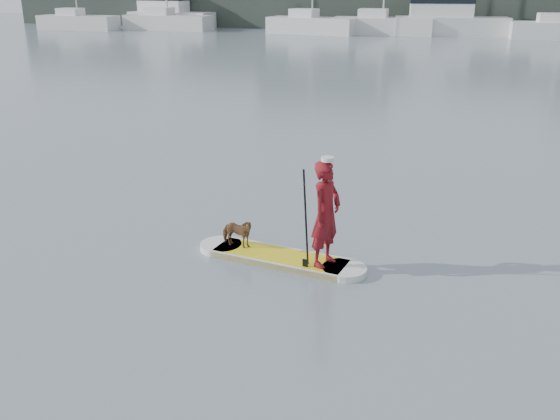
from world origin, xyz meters
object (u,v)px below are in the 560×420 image
(paddler, at_px, (326,214))
(sailboat_e, at_px, (560,29))
(sailboat_d, at_px, (382,24))
(paddleboard, at_px, (280,258))
(dog, at_px, (237,233))
(motor_yacht_b, at_px, (168,11))
(sailboat_c, at_px, (311,24))
(sailboat_a, at_px, (78,21))
(motor_yacht_a, at_px, (447,16))
(sailboat_b, at_px, (167,21))

(paddler, bearing_deg, sailboat_e, 8.25)
(sailboat_d, bearing_deg, sailboat_e, -2.58)
(paddleboard, distance_m, dog, 0.96)
(paddleboard, distance_m, paddler, 1.33)
(dog, height_order, motor_yacht_b, motor_yacht_b)
(motor_yacht_b, bearing_deg, paddleboard, -58.37)
(sailboat_c, bearing_deg, sailboat_a, -166.49)
(paddleboard, xyz_separation_m, motor_yacht_b, (-28.10, 52.53, 1.60))
(sailboat_d, height_order, motor_yacht_a, sailboat_d)
(sailboat_c, bearing_deg, paddler, -66.37)
(paddler, height_order, sailboat_a, sailboat_a)
(dog, xyz_separation_m, sailboat_a, (-34.79, 47.20, 0.43))
(sailboat_e, bearing_deg, sailboat_a, 178.92)
(sailboat_a, height_order, sailboat_b, sailboat_b)
(sailboat_b, height_order, motor_yacht_a, sailboat_b)
(motor_yacht_a, xyz_separation_m, motor_yacht_b, (-28.64, 1.67, -0.03))
(paddler, bearing_deg, sailboat_a, 56.32)
(dog, xyz_separation_m, sailboat_b, (-25.87, 49.43, 0.52))
(paddler, bearing_deg, motor_yacht_a, 19.08)
(dog, bearing_deg, motor_yacht_a, 5.27)
(sailboat_b, bearing_deg, paddleboard, -59.22)
(paddler, height_order, sailboat_e, sailboat_e)
(sailboat_c, bearing_deg, sailboat_d, 18.94)
(paddler, relative_size, sailboat_b, 0.14)
(dog, height_order, sailboat_b, sailboat_b)
(paddleboard, xyz_separation_m, paddler, (0.87, -0.12, 1.01))
(paddleboard, bearing_deg, sailboat_d, 104.11)
(sailboat_d, bearing_deg, paddler, -83.46)
(motor_yacht_b, bearing_deg, sailboat_c, -8.38)
(sailboat_e, bearing_deg, sailboat_b, 176.12)
(sailboat_a, relative_size, sailboat_d, 0.88)
(sailboat_a, height_order, sailboat_e, sailboat_e)
(dog, bearing_deg, paddleboard, -91.29)
(sailboat_c, bearing_deg, paddleboard, -67.29)
(sailboat_a, xyz_separation_m, sailboat_e, (45.73, 2.23, 0.02))
(dog, distance_m, sailboat_e, 50.63)
(sailboat_b, height_order, sailboat_e, sailboat_b)
(paddler, relative_size, motor_yacht_a, 0.18)
(paddler, xyz_separation_m, motor_yacht_b, (-28.96, 52.65, 0.60))
(paddler, xyz_separation_m, sailboat_d, (-6.08, 50.28, -0.10))
(paddler, relative_size, sailboat_e, 0.16)
(sailboat_e, xyz_separation_m, motor_yacht_a, (-9.51, 1.30, 0.84))
(sailboat_d, bearing_deg, sailboat_a, -175.05)
(dog, distance_m, sailboat_b, 55.79)
(sailboat_a, xyz_separation_m, sailboat_b, (8.92, 2.23, 0.09))
(dog, bearing_deg, sailboat_b, 34.51)
(sailboat_b, distance_m, motor_yacht_b, 3.34)
(sailboat_d, height_order, sailboat_e, sailboat_d)
(sailboat_d, bearing_deg, sailboat_b, -178.77)
(paddleboard, relative_size, paddler, 1.73)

